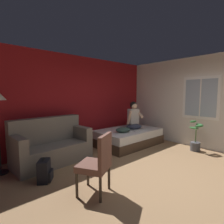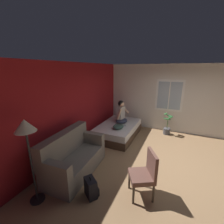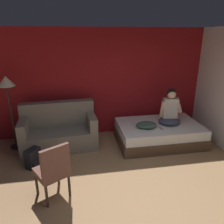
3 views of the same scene
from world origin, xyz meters
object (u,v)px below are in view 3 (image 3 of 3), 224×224
Objects in this scene: throw_pillow at (146,125)px; floor_lamp at (7,89)px; backpack at (34,158)px; bed at (159,133)px; side_chair at (53,169)px; person_seated at (170,110)px; cell_phone at (161,128)px; couch at (59,131)px.

floor_lamp is at bearing 170.97° from throw_pillow.
backpack is 0.95× the size of throw_pillow.
bed reaches higher than backpack.
side_chair is 0.58× the size of floor_lamp.
throw_pillow is (-0.62, -0.14, -0.29)m from person_seated.
throw_pillow reaches higher than cell_phone.
person_seated is (2.62, -0.24, 0.44)m from couch.
floor_lamp is at bearing 174.61° from bed.
floor_lamp is (-0.54, 0.92, 1.24)m from backpack.
couch is (-2.39, 0.22, 0.16)m from bed.
side_chair reaches higher than bed.
bed is at bearing 22.42° from throw_pillow.
bed is 4.44× the size of backpack.
couch reaches higher than backpack.
floor_lamp is (-3.41, 0.32, 1.19)m from bed.
person_seated reaches higher than couch.
bed is at bearing 11.73° from backpack.
cell_phone is (0.32, -0.10, -0.07)m from throw_pillow.
side_chair reaches higher than cell_phone.
couch is at bearing 59.68° from backpack.
side_chair is at bearing -89.88° from couch.
cell_phone reaches higher than backpack.
bed is at bearing 174.13° from person_seated.
throw_pillow is 0.34m from cell_phone.
side_chair is at bearing 19.34° from cell_phone.
cell_phone is at bearing 6.94° from backpack.
couch is 2.00× the size of person_seated.
couch is 2.38m from cell_phone.
couch is at bearing 174.68° from person_seated.
cell_phone is at bearing -104.40° from bed.
couch is 1.03× the size of floor_lamp.
throw_pillow is (-0.39, -0.16, 0.31)m from bed.
cell_phone is 0.08× the size of floor_lamp.
cell_phone is at bearing 29.38° from side_chair.
throw_pillow is 0.28× the size of floor_lamp.
person_seated is 1.82× the size of throw_pillow.
side_chair is at bearing -63.55° from backpack.
bed is 0.52m from throw_pillow.
couch is 1.46m from floor_lamp.
floor_lamp is at bearing 120.54° from backpack.
couch reaches higher than side_chair.
side_chair reaches higher than throw_pillow.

